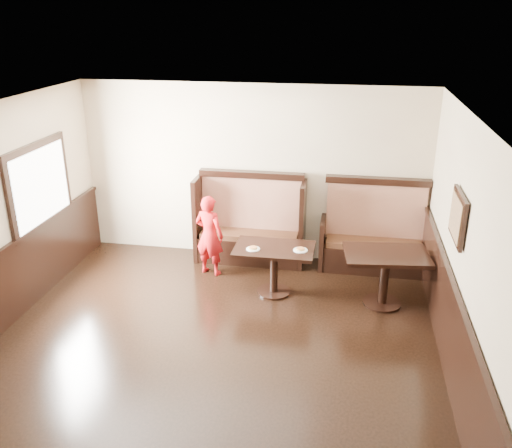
% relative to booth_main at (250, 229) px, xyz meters
% --- Properties ---
extents(ground, '(7.00, 7.00, 0.00)m').
position_rel_booth_main_xyz_m(ground, '(0.00, -3.30, -0.53)').
color(ground, black).
rests_on(ground, ground).
extents(room_shell, '(7.00, 7.00, 7.00)m').
position_rel_booth_main_xyz_m(room_shell, '(-0.30, -3.01, 0.14)').
color(room_shell, '#BEAF89').
rests_on(room_shell, ground).
extents(booth_main, '(1.75, 0.72, 1.45)m').
position_rel_booth_main_xyz_m(booth_main, '(0.00, 0.00, 0.00)').
color(booth_main, black).
rests_on(booth_main, ground).
extents(booth_neighbor, '(1.65, 0.72, 1.45)m').
position_rel_booth_main_xyz_m(booth_neighbor, '(1.95, -0.00, -0.05)').
color(booth_neighbor, black).
rests_on(booth_neighbor, ground).
extents(table_main, '(1.12, 0.70, 0.71)m').
position_rel_booth_main_xyz_m(table_main, '(0.54, -1.07, 0.02)').
color(table_main, black).
rests_on(table_main, ground).
extents(table_neighbor, '(1.19, 0.85, 0.78)m').
position_rel_booth_main_xyz_m(table_neighbor, '(2.07, -1.13, 0.05)').
color(table_neighbor, black).
rests_on(table_neighbor, ground).
extents(child, '(0.52, 0.41, 1.26)m').
position_rel_booth_main_xyz_m(child, '(-0.52, -0.61, 0.10)').
color(child, red).
rests_on(child, ground).
extents(pizza_plate_left, '(0.19, 0.19, 0.04)m').
position_rel_booth_main_xyz_m(pizza_plate_left, '(0.26, -1.18, 0.20)').
color(pizza_plate_left, white).
rests_on(pizza_plate_left, table_main).
extents(pizza_plate_right, '(0.20, 0.20, 0.04)m').
position_rel_booth_main_xyz_m(pizza_plate_right, '(0.91, -1.11, 0.20)').
color(pizza_plate_right, white).
rests_on(pizza_plate_right, table_main).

